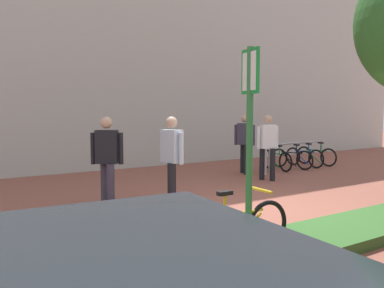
% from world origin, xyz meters
% --- Properties ---
extents(ground_plane, '(60.00, 60.00, 0.00)m').
position_xyz_m(ground_plane, '(0.00, 0.00, 0.00)').
color(ground_plane, brown).
extents(building_facade, '(28.00, 1.20, 10.00)m').
position_xyz_m(building_facade, '(0.00, 7.06, 5.00)').
color(building_facade, '#B2ADA3').
rests_on(building_facade, ground).
extents(planter_strip, '(7.00, 1.10, 0.16)m').
position_xyz_m(planter_strip, '(-0.34, -1.76, 0.08)').
color(planter_strip, '#336028').
rests_on(planter_strip, ground).
extents(parking_sign_post, '(0.10, 0.36, 2.56)m').
position_xyz_m(parking_sign_post, '(-2.01, -1.76, 1.67)').
color(parking_sign_post, '#2D7238').
rests_on(parking_sign_post, ground).
extents(bike_at_sign, '(1.68, 0.42, 0.86)m').
position_xyz_m(bike_at_sign, '(-1.98, -1.51, 0.35)').
color(bike_at_sign, black).
rests_on(bike_at_sign, ground).
extents(bike_rack_cluster, '(2.65, 1.66, 0.83)m').
position_xyz_m(bike_rack_cluster, '(4.74, 3.65, 0.35)').
color(bike_rack_cluster, '#99999E').
rests_on(bike_rack_cluster, ground).
extents(bollard_steel, '(0.16, 0.16, 0.90)m').
position_xyz_m(bollard_steel, '(2.83, 3.16, 0.45)').
color(bollard_steel, '#ADADB2').
rests_on(bollard_steel, ground).
extents(person_shirt_white, '(0.32, 0.60, 1.72)m').
position_xyz_m(person_shirt_white, '(-1.31, 1.27, 0.98)').
color(person_shirt_white, black).
rests_on(person_shirt_white, ground).
extents(person_suited_navy, '(0.42, 0.52, 1.72)m').
position_xyz_m(person_suited_navy, '(2.48, 3.61, 0.98)').
color(person_suited_navy, black).
rests_on(person_suited_navy, ground).
extents(person_casual_tan, '(0.59, 0.43, 1.72)m').
position_xyz_m(person_casual_tan, '(2.25, 2.42, 0.98)').
color(person_casual_tan, black).
rests_on(person_casual_tan, ground).
extents(person_suited_dark, '(0.53, 0.47, 1.72)m').
position_xyz_m(person_suited_dark, '(-2.40, 1.79, 0.98)').
color(person_suited_dark, '#383342').
rests_on(person_suited_dark, ground).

